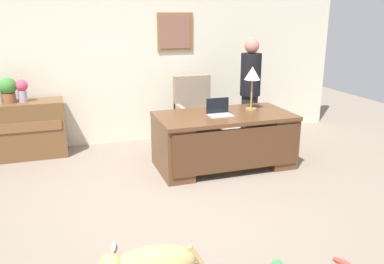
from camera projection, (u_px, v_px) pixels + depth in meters
The scene contains 13 objects.
ground_plane at pixel (192, 203), 4.55m from camera, with size 12.00×12.00×0.00m, color gray.
back_wall at pixel (141, 59), 6.52m from camera, with size 7.00×0.16×2.70m.
desk at pixel (225, 138), 5.53m from camera, with size 1.85×0.97×0.75m.
credenza at pixel (13, 131), 5.86m from camera, with size 1.47×0.50×0.84m.
armchair at pixel (195, 115), 6.42m from camera, with size 0.60×0.59×1.11m.
person_standing at pixel (250, 91), 6.36m from camera, with size 0.32×0.32×1.70m.
dog_lying at pixel (150, 264), 3.19m from camera, with size 0.86×0.35×0.30m.
laptop at pixel (219, 111), 5.39m from camera, with size 0.32×0.22×0.22m.
desk_lamp at pixel (252, 76), 5.56m from camera, with size 0.22×0.22×0.61m.
vase_with_flowers at pixel (22, 89), 5.75m from camera, with size 0.17×0.17×0.32m.
potted_plant at pixel (8, 89), 5.69m from camera, with size 0.24×0.24×0.36m.
dog_toy_bone at pixel (342, 262), 3.44m from camera, with size 0.17×0.05×0.05m, color #E53F33.
dog_toy_plush at pixel (113, 247), 3.66m from camera, with size 0.18×0.05×0.05m, color beige.
Camera 1 is at (-1.31, -3.91, 2.07)m, focal length 37.59 mm.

